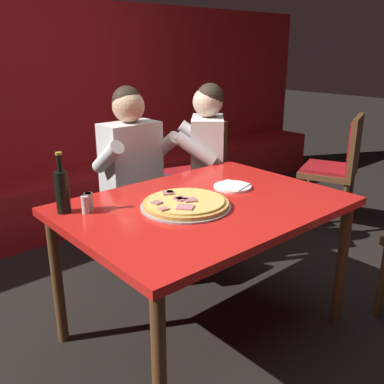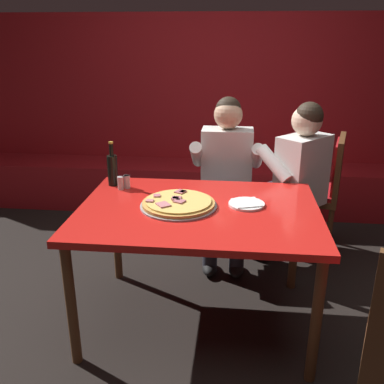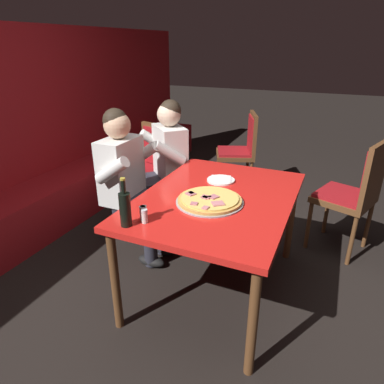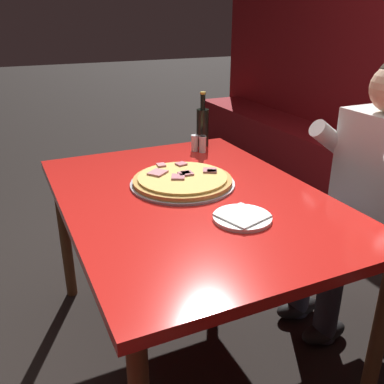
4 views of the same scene
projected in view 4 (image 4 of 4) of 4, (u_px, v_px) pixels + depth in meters
ground_plane at (191, 343)px, 2.01m from camera, size 24.00×24.00×0.00m
main_dining_table at (191, 212)px, 1.74m from camera, size 1.38×1.00×0.76m
pizza at (182, 180)px, 1.81m from camera, size 0.45×0.45×0.05m
plate_white_paper at (242, 217)px, 1.51m from camera, size 0.21×0.21×0.02m
beer_bottle at (203, 126)px, 2.30m from camera, size 0.07×0.07×0.29m
shaker_black_pepper at (195, 144)px, 2.24m from camera, size 0.04×0.04×0.09m
shaker_oregano at (203, 145)px, 2.22m from camera, size 0.04×0.04×0.09m
shaker_parmesan at (203, 145)px, 2.23m from camera, size 0.04×0.04×0.09m
diner_seated_blue_shirt at (364, 188)px, 1.93m from camera, size 0.53×0.53×1.27m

